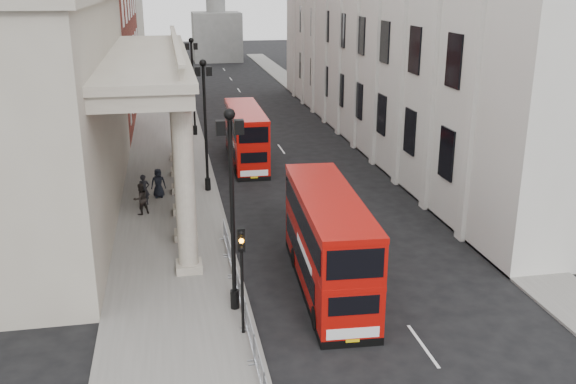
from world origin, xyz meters
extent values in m
plane|color=black|center=(0.00, 0.00, 0.00)|extent=(260.00, 260.00, 0.00)
cube|color=slate|center=(-3.00, 30.00, 0.06)|extent=(6.00, 140.00, 0.12)
cube|color=slate|center=(13.50, 30.00, 0.06)|extent=(3.00, 140.00, 0.12)
cube|color=slate|center=(-0.05, 30.00, 0.07)|extent=(0.20, 140.00, 0.14)
cube|color=#9E9484|center=(-10.50, 18.00, 6.00)|extent=(9.00, 28.00, 12.00)
cube|color=maroon|center=(-10.50, 48.00, 11.00)|extent=(9.00, 32.00, 22.00)
cube|color=#9E9484|center=(-10.50, 80.00, 10.00)|extent=(9.00, 30.00, 20.00)
cube|color=#60605E|center=(6.00, 92.00, 4.00)|extent=(8.00, 8.00, 8.00)
cylinder|color=black|center=(-0.60, 4.00, 0.52)|extent=(0.36, 0.36, 0.80)
cylinder|color=black|center=(-0.60, 4.00, 4.12)|extent=(0.18, 0.18, 8.00)
sphere|color=black|center=(-0.60, 4.00, 8.22)|extent=(0.44, 0.44, 0.44)
cube|color=black|center=(-0.25, 4.00, 7.72)|extent=(0.35, 0.35, 0.55)
cube|color=black|center=(-0.95, 4.00, 7.72)|extent=(0.35, 0.35, 0.55)
cylinder|color=black|center=(-0.60, 20.00, 0.52)|extent=(0.36, 0.36, 0.80)
cylinder|color=black|center=(-0.60, 20.00, 4.12)|extent=(0.18, 0.18, 8.00)
sphere|color=black|center=(-0.60, 20.00, 8.22)|extent=(0.44, 0.44, 0.44)
cube|color=black|center=(-0.25, 20.00, 7.72)|extent=(0.35, 0.35, 0.55)
cube|color=black|center=(-0.95, 20.00, 7.72)|extent=(0.35, 0.35, 0.55)
cylinder|color=black|center=(-0.60, 36.00, 0.52)|extent=(0.36, 0.36, 0.80)
cylinder|color=black|center=(-0.60, 36.00, 4.12)|extent=(0.18, 0.18, 8.00)
sphere|color=black|center=(-0.60, 36.00, 8.22)|extent=(0.44, 0.44, 0.44)
cube|color=black|center=(-0.25, 36.00, 7.72)|extent=(0.35, 0.35, 0.55)
cube|color=black|center=(-0.95, 36.00, 7.72)|extent=(0.35, 0.35, 0.55)
cylinder|color=black|center=(-0.50, 2.00, 1.82)|extent=(0.12, 0.12, 3.40)
cube|color=black|center=(-0.50, 2.00, 3.97)|extent=(0.28, 0.22, 0.90)
sphere|color=black|center=(-0.50, 1.87, 4.27)|extent=(0.18, 0.18, 0.18)
sphere|color=orange|center=(-0.50, 1.87, 3.97)|extent=(0.18, 0.18, 0.18)
sphere|color=black|center=(-0.50, 1.87, 3.67)|extent=(0.18, 0.18, 0.18)
cube|color=gray|center=(-0.35, -1.30, 0.67)|extent=(0.50, 2.30, 1.10)
cube|color=gray|center=(-0.35, 1.05, 0.67)|extent=(0.50, 2.30, 1.10)
cube|color=gray|center=(-0.35, 3.40, 0.67)|extent=(0.50, 2.30, 1.10)
cube|color=gray|center=(-0.35, 5.75, 0.67)|extent=(0.50, 2.30, 1.10)
cube|color=gray|center=(-0.35, 8.10, 0.67)|extent=(0.50, 2.30, 1.10)
cube|color=gray|center=(-0.35, 10.45, 0.67)|extent=(0.50, 2.30, 1.10)
cube|color=#AB0C07|center=(3.64, 5.33, 1.28)|extent=(2.92, 10.10, 1.90)
cube|color=#AB0C07|center=(3.64, 5.33, 3.26)|extent=(2.92, 10.10, 1.66)
cube|color=#AB0C07|center=(3.64, 5.33, 4.21)|extent=(2.96, 10.14, 0.24)
cube|color=black|center=(3.64, 5.33, 0.17)|extent=(2.94, 10.10, 0.33)
cube|color=black|center=(3.64, 5.33, 1.52)|extent=(2.87, 8.20, 0.95)
cube|color=black|center=(3.64, 5.33, 3.35)|extent=(2.94, 9.53, 1.05)
cube|color=white|center=(3.37, 0.36, 0.62)|extent=(2.00, 0.17, 0.43)
cube|color=yellow|center=(3.37, 0.35, 0.30)|extent=(0.52, 0.07, 0.12)
cylinder|color=black|center=(2.38, 1.92, 0.48)|extent=(0.36, 0.97, 0.95)
cylinder|color=black|center=(4.53, 1.81, 0.48)|extent=(0.36, 0.97, 0.95)
cylinder|color=black|center=(2.70, 7.72, 0.48)|extent=(0.36, 0.97, 0.95)
cylinder|color=black|center=(4.84, 7.60, 0.48)|extent=(0.36, 0.97, 0.95)
cube|color=#B50D08|center=(2.70, 26.39, 1.22)|extent=(2.37, 9.49, 1.80)
cube|color=#B50D08|center=(2.70, 26.39, 3.09)|extent=(2.37, 9.49, 1.58)
cube|color=#B50D08|center=(2.70, 26.39, 3.99)|extent=(2.41, 9.53, 0.23)
cube|color=black|center=(2.70, 26.39, 0.16)|extent=(2.39, 9.50, 0.32)
cube|color=black|center=(2.70, 26.39, 1.44)|extent=(2.40, 7.69, 0.90)
cube|color=black|center=(2.70, 26.39, 3.18)|extent=(2.42, 8.95, 0.99)
cube|color=white|center=(2.64, 21.66, 0.59)|extent=(1.89, 0.08, 0.41)
cube|color=yellow|center=(2.64, 21.65, 0.29)|extent=(0.50, 0.04, 0.12)
cylinder|color=black|center=(1.64, 23.11, 0.45)|extent=(0.30, 0.91, 0.90)
cylinder|color=black|center=(3.68, 23.08, 0.45)|extent=(0.30, 0.91, 0.90)
cylinder|color=black|center=(1.71, 28.61, 0.45)|extent=(0.30, 0.91, 0.90)
cylinder|color=black|center=(3.75, 28.58, 0.45)|extent=(0.30, 0.91, 0.90)
imported|color=#222227|center=(-4.54, 17.87, 1.04)|extent=(0.71, 0.50, 1.85)
imported|color=#282320|center=(-4.69, 16.18, 1.04)|extent=(1.13, 1.06, 1.85)
imported|color=black|center=(-3.70, 19.11, 1.04)|extent=(0.90, 0.59, 1.84)
camera|label=1|loc=(-2.85, -19.61, 12.94)|focal=40.00mm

